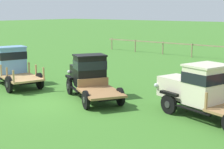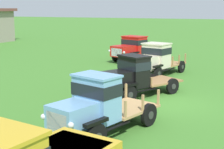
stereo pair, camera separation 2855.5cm
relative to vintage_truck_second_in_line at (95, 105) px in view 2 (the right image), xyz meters
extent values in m
plane|color=#3D7528|center=(5.30, -1.34, -1.14)|extent=(240.00, 240.00, 0.00)
cube|color=gold|center=(-3.59, -0.16, -0.18)|extent=(1.02, 0.36, 0.12)
cylinder|color=black|center=(-1.10, -0.57, -0.69)|extent=(0.91, 0.42, 0.89)
cylinder|color=#2D2D2D|center=(-1.12, -0.67, -0.69)|extent=(0.31, 0.12, 0.31)
cylinder|color=black|center=(-0.60, 1.08, -0.69)|extent=(0.91, 0.42, 0.89)
cylinder|color=#2D2D2D|center=(-0.57, 1.18, -0.69)|extent=(0.31, 0.12, 0.31)
cylinder|color=black|center=(1.80, -1.45, -0.69)|extent=(0.91, 0.42, 0.89)
cylinder|color=#2D2D2D|center=(1.77, -1.54, -0.69)|extent=(0.31, 0.12, 0.31)
cylinder|color=black|center=(2.30, 0.21, -0.69)|extent=(0.91, 0.42, 0.89)
cylinder|color=#2D2D2D|center=(2.33, 0.31, -0.69)|extent=(0.31, 0.12, 0.31)
cube|color=black|center=(0.57, -0.17, -0.61)|extent=(4.48, 2.18, 0.12)
cube|color=#70A3D1|center=(-1.05, 0.32, -0.12)|extent=(1.69, 1.56, 0.85)
cube|color=silver|center=(-1.69, 0.51, -0.17)|extent=(0.33, 0.93, 0.64)
sphere|color=silver|center=(-1.89, -0.11, -0.10)|extent=(0.20, 0.20, 0.20)
sphere|color=silver|center=(-1.51, 1.13, -0.10)|extent=(0.20, 0.20, 0.20)
cube|color=black|center=(-1.10, -0.57, -0.20)|extent=(1.04, 0.49, 0.12)
cube|color=black|center=(-0.60, 1.08, -0.20)|extent=(1.04, 0.49, 0.12)
cube|color=#70A3D1|center=(0.09, -0.03, 0.24)|extent=(1.37, 1.74, 1.58)
cube|color=black|center=(0.09, -0.03, 0.59)|extent=(1.42, 1.78, 0.44)
cube|color=#70A3D1|center=(0.09, -0.03, 1.07)|extent=(1.48, 1.83, 0.08)
cube|color=black|center=(-0.06, -0.87, -0.63)|extent=(1.34, 0.53, 0.05)
cube|color=black|center=(0.43, 0.76, -0.63)|extent=(1.34, 0.53, 0.05)
cube|color=tan|center=(1.70, -0.51, -0.50)|extent=(2.80, 2.35, 0.10)
cube|color=tan|center=(0.43, -0.99, -0.14)|extent=(0.10, 0.10, 0.63)
cube|color=tan|center=(0.91, 0.59, -0.14)|extent=(0.10, 0.10, 0.63)
cube|color=tan|center=(1.47, -1.30, -0.14)|extent=(0.10, 0.10, 0.63)
cube|color=tan|center=(1.94, 0.27, -0.14)|extent=(0.10, 0.10, 0.63)
cube|color=tan|center=(2.50, -1.61, -0.14)|extent=(0.10, 0.10, 0.63)
cube|color=tan|center=(2.97, -0.04, -0.14)|extent=(0.10, 0.10, 0.63)
cylinder|color=black|center=(4.53, 0.37, -0.72)|extent=(0.80, 0.54, 0.84)
cylinder|color=#2D2D2D|center=(4.48, 0.30, -0.72)|extent=(0.27, 0.17, 0.29)
cylinder|color=black|center=(5.35, 1.80, -0.72)|extent=(0.80, 0.54, 0.84)
cylinder|color=#2D2D2D|center=(5.39, 1.87, -0.72)|extent=(0.27, 0.17, 0.29)
cylinder|color=black|center=(7.11, -1.11, -0.72)|extent=(0.80, 0.54, 0.84)
cylinder|color=#2D2D2D|center=(7.07, -1.19, -0.72)|extent=(0.27, 0.17, 0.29)
cylinder|color=black|center=(7.93, 0.31, -0.72)|extent=(0.80, 0.54, 0.84)
cylinder|color=#2D2D2D|center=(7.97, 0.39, -0.72)|extent=(0.27, 0.17, 0.29)
cube|color=black|center=(6.20, 0.36, -0.64)|extent=(4.18, 2.93, 0.12)
cube|color=black|center=(4.76, 1.19, -0.14)|extent=(1.75, 1.68, 0.88)
cube|color=silver|center=(4.20, 1.51, -0.18)|extent=(0.50, 0.82, 0.66)
sphere|color=silver|center=(3.88, 0.98, -0.12)|extent=(0.20, 0.20, 0.20)
sphere|color=silver|center=(4.50, 2.05, -0.12)|extent=(0.20, 0.20, 0.20)
cube|color=black|center=(4.53, 0.37, -0.25)|extent=(0.94, 0.66, 0.12)
cube|color=black|center=(5.35, 1.80, -0.25)|extent=(0.94, 0.66, 0.12)
cube|color=black|center=(5.77, 0.61, 0.18)|extent=(1.57, 1.74, 1.52)
cube|color=black|center=(5.77, 0.61, 0.52)|extent=(1.62, 1.79, 0.43)
cube|color=black|center=(5.77, 0.61, 0.98)|extent=(1.69, 1.85, 0.08)
cube|color=black|center=(5.46, -0.14, -0.66)|extent=(1.26, 0.80, 0.05)
cube|color=black|center=(6.26, 1.26, -0.66)|extent=(1.26, 0.80, 0.05)
cube|color=olive|center=(7.21, -0.22, -0.53)|extent=(2.87, 2.63, 0.10)
cube|color=olive|center=(6.23, 0.34, -0.30)|extent=(0.85, 1.40, 0.44)
cylinder|color=black|center=(10.31, 0.60, -0.72)|extent=(0.84, 0.37, 0.83)
cylinder|color=#2D2D2D|center=(10.28, 0.51, -0.72)|extent=(0.29, 0.11, 0.29)
cylinder|color=black|center=(10.80, 2.31, -0.72)|extent=(0.84, 0.37, 0.83)
cylinder|color=#2D2D2D|center=(10.82, 2.39, -0.72)|extent=(0.29, 0.11, 0.29)
cylinder|color=black|center=(13.33, -0.27, -0.72)|extent=(0.84, 0.37, 0.83)
cylinder|color=#2D2D2D|center=(13.31, -0.35, -0.72)|extent=(0.29, 0.11, 0.29)
cylinder|color=black|center=(13.82, 1.45, -0.72)|extent=(0.84, 0.37, 0.83)
cylinder|color=#2D2D2D|center=(13.85, 1.53, -0.72)|extent=(0.29, 0.11, 0.29)
cube|color=black|center=(11.90, 1.07, -0.64)|extent=(4.63, 2.18, 0.12)
cube|color=beige|center=(10.32, 1.52, -0.14)|extent=(1.92, 1.65, 0.88)
cube|color=silver|center=(9.55, 1.74, -0.19)|extent=(0.33, 0.96, 0.66)
sphere|color=silver|center=(9.36, 1.10, -0.12)|extent=(0.20, 0.20, 0.20)
sphere|color=silver|center=(9.73, 2.38, -0.12)|extent=(0.20, 0.20, 0.20)
cube|color=black|center=(10.31, 0.60, -0.26)|extent=(0.98, 0.45, 0.12)
cube|color=black|center=(10.80, 2.31, -0.26)|extent=(0.98, 0.45, 0.12)
cube|color=beige|center=(11.70, 1.12, 0.20)|extent=(1.62, 1.85, 1.56)
cube|color=black|center=(11.70, 1.12, 0.55)|extent=(1.68, 1.89, 0.44)
cube|color=beige|center=(11.70, 1.12, 1.02)|extent=(1.76, 1.95, 0.08)
cube|color=black|center=(11.58, 0.25, -0.66)|extent=(1.71, 0.61, 0.05)
cube|color=black|center=(12.06, 1.93, -0.66)|extent=(1.71, 0.61, 0.05)
cube|color=#9E7547|center=(13.28, 0.67, -0.53)|extent=(2.46, 2.27, 0.10)
cube|color=#9E7547|center=(12.17, 0.11, -0.17)|extent=(0.10, 0.10, 0.63)
cube|color=#9E7547|center=(12.63, 1.74, -0.17)|extent=(0.10, 0.10, 0.63)
cube|color=#9E7547|center=(13.05, -0.14, -0.17)|extent=(0.10, 0.10, 0.63)
cube|color=#9E7547|center=(13.51, 1.49, -0.17)|extent=(0.10, 0.10, 0.63)
cube|color=#9E7547|center=(13.94, -0.39, -0.17)|extent=(0.10, 0.10, 0.63)
cube|color=#9E7547|center=(14.40, 1.24, -0.17)|extent=(0.10, 0.10, 0.63)
cylinder|color=black|center=(15.48, 3.99, -0.70)|extent=(0.89, 0.44, 0.88)
cylinder|color=#2D2D2D|center=(15.45, 3.90, -0.70)|extent=(0.30, 0.13, 0.31)
cylinder|color=black|center=(16.14, 5.94, -0.70)|extent=(0.89, 0.44, 0.88)
cylinder|color=#2D2D2D|center=(16.17, 6.03, -0.70)|extent=(0.30, 0.13, 0.31)
cylinder|color=black|center=(18.66, 2.90, -0.70)|extent=(0.89, 0.44, 0.88)
cylinder|color=#2D2D2D|center=(18.63, 2.81, -0.70)|extent=(0.30, 0.13, 0.31)
cylinder|color=black|center=(19.33, 4.85, -0.70)|extent=(0.89, 0.44, 0.88)
cylinder|color=#2D2D2D|center=(19.36, 4.94, -0.70)|extent=(0.30, 0.13, 0.31)
cube|color=black|center=(17.29, 4.46, -0.62)|extent=(4.97, 2.64, 0.12)
cube|color=red|center=(15.57, 5.04, -0.12)|extent=(2.04, 1.90, 0.87)
cube|color=silver|center=(14.81, 5.30, -0.17)|extent=(0.42, 1.09, 0.65)
sphere|color=silver|center=(14.55, 4.57, -0.10)|extent=(0.20, 0.20, 0.20)
sphere|color=silver|center=(15.05, 6.04, -0.10)|extent=(0.20, 0.20, 0.20)
cube|color=black|center=(15.48, 3.99, -0.21)|extent=(1.02, 0.52, 0.12)
cube|color=black|center=(16.14, 5.94, -0.21)|extent=(1.02, 0.52, 0.12)
cube|color=red|center=(16.94, 4.57, 0.19)|extent=(1.75, 2.11, 1.49)
cube|color=black|center=(16.94, 4.57, 0.52)|extent=(1.81, 2.17, 0.42)
cube|color=red|center=(16.94, 4.57, 0.97)|extent=(1.89, 2.23, 0.08)
cube|color=black|center=(16.73, 3.58, -0.64)|extent=(1.67, 0.69, 0.05)
cube|color=black|center=(17.38, 5.49, -0.64)|extent=(1.67, 0.69, 0.05)
cube|color=#9E7547|center=(18.66, 3.99, -0.51)|extent=(2.95, 2.76, 0.10)
cube|color=#9E7547|center=(17.56, 4.36, -0.28)|extent=(0.71, 1.88, 0.44)
camera|label=1|loc=(17.29, -11.77, 3.18)|focal=55.00mm
camera|label=2|loc=(-10.49, -5.17, 3.43)|focal=55.00mm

